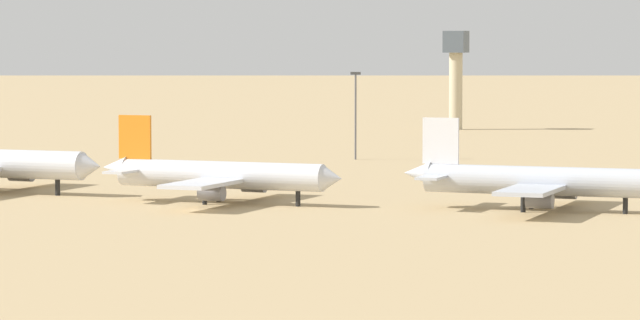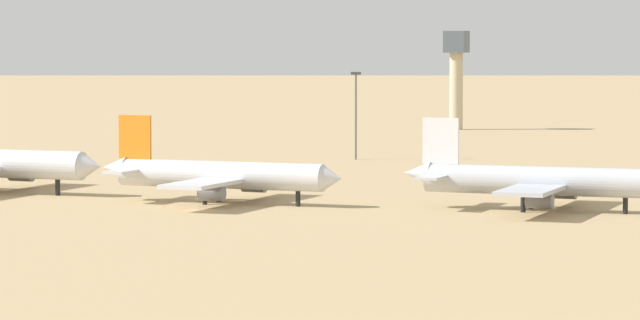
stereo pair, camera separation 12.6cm
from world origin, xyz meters
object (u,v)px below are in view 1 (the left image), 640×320
(control_tower, at_px, (456,70))
(parked_jet_orange_3, at_px, (218,175))
(light_pole_mid, at_px, (356,109))
(parked_jet_white_4, at_px, (535,181))

(control_tower, bearing_deg, parked_jet_orange_3, -83.19)
(control_tower, distance_m, light_pole_mid, 107.71)
(light_pole_mid, bearing_deg, parked_jet_white_4, -57.01)
(control_tower, relative_size, light_pole_mid, 1.48)
(parked_jet_orange_3, xyz_separation_m, light_pole_mid, (-11.21, 87.96, 5.36))
(parked_jet_orange_3, relative_size, light_pole_mid, 2.22)
(parked_jet_orange_3, height_order, light_pole_mid, light_pole_mid)
(parked_jet_orange_3, bearing_deg, control_tower, 97.85)
(parked_jet_orange_3, height_order, parked_jet_white_4, parked_jet_white_4)
(parked_jet_white_4, relative_size, control_tower, 1.52)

